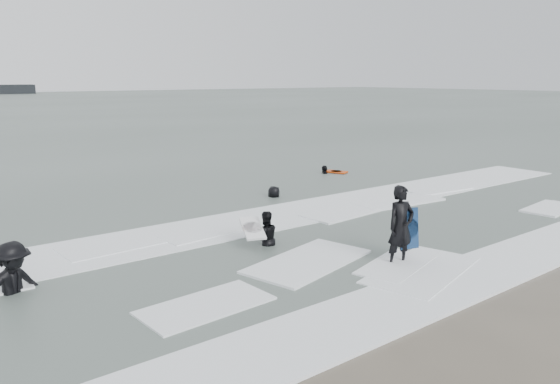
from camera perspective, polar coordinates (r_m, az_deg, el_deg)
ground at (r=12.35m, az=14.33°, el=-8.86°), size 320.00×320.00×0.00m
surfer_centre at (r=13.12m, az=12.32°, el=-7.50°), size 0.77×0.58×1.92m
surfer_wading at (r=14.24m, az=-1.53°, el=-5.67°), size 0.85×0.74×1.48m
surfer_breaker at (r=12.34m, az=-25.90°, el=-9.75°), size 1.46×1.16×1.98m
surfer_right_near at (r=24.61m, az=4.67°, el=1.83°), size 0.88×0.95×1.57m
surfer_right_far at (r=19.72m, az=-0.62°, el=-0.66°), size 0.85×0.63×1.60m
surf_foam at (r=14.77m, az=3.06°, el=-4.86°), size 30.03×9.06×0.09m
bodyboards at (r=17.17m, az=5.34°, el=-0.92°), size 10.00×10.55×1.25m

